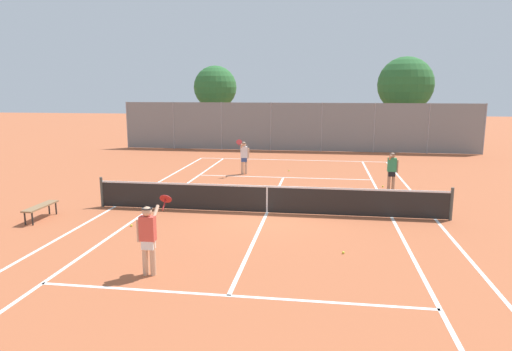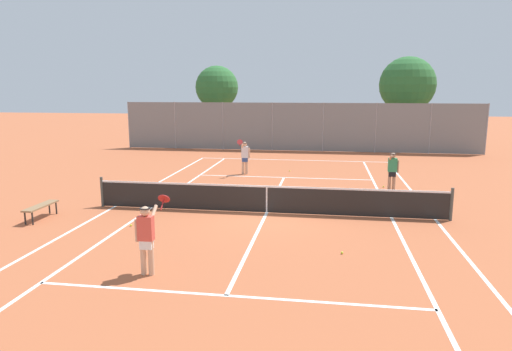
% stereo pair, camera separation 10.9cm
% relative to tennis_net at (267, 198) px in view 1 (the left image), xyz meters
% --- Properties ---
extents(ground_plane, '(120.00, 120.00, 0.00)m').
position_rel_tennis_net_xyz_m(ground_plane, '(0.00, 0.00, -0.51)').
color(ground_plane, '#B25B38').
extents(court_line_markings, '(11.10, 23.90, 0.01)m').
position_rel_tennis_net_xyz_m(court_line_markings, '(0.00, 0.00, -0.51)').
color(court_line_markings, white).
rests_on(court_line_markings, ground).
extents(tennis_net, '(12.00, 0.10, 1.07)m').
position_rel_tennis_net_xyz_m(tennis_net, '(0.00, 0.00, 0.00)').
color(tennis_net, '#474C47').
rests_on(tennis_net, ground).
extents(player_near_side, '(0.66, 0.74, 1.77)m').
position_rel_tennis_net_xyz_m(player_near_side, '(-1.99, -5.60, 0.42)').
color(player_near_side, '#D8A884').
rests_on(player_near_side, ground).
extents(player_far_left, '(0.55, 0.83, 1.77)m').
position_rel_tennis_net_xyz_m(player_far_left, '(-2.00, 6.99, 0.42)').
color(player_far_left, '#D8A884').
rests_on(player_far_left, ground).
extents(player_far_right, '(0.44, 0.49, 1.60)m').
position_rel_tennis_net_xyz_m(player_far_right, '(4.66, 4.12, 0.40)').
color(player_far_right, tan).
rests_on(player_far_right, ground).
extents(loose_tennis_ball_0, '(0.07, 0.07, 0.07)m').
position_rel_tennis_net_xyz_m(loose_tennis_ball_0, '(2.42, -3.60, -0.48)').
color(loose_tennis_ball_0, '#D1DB33').
rests_on(loose_tennis_ball_0, ground).
extents(loose_tennis_ball_2, '(0.07, 0.07, 0.07)m').
position_rel_tennis_net_xyz_m(loose_tennis_ball_2, '(-3.92, -2.16, -0.48)').
color(loose_tennis_ball_2, '#D1DB33').
rests_on(loose_tennis_ball_2, ground).
extents(loose_tennis_ball_3, '(0.07, 0.07, 0.07)m').
position_rel_tennis_net_xyz_m(loose_tennis_ball_3, '(4.43, 4.84, -0.48)').
color(loose_tennis_ball_3, '#D1DB33').
rests_on(loose_tennis_ball_3, ground).
extents(loose_tennis_ball_4, '(0.07, 0.07, 0.07)m').
position_rel_tennis_net_xyz_m(loose_tennis_ball_4, '(0.14, 8.10, -0.48)').
color(loose_tennis_ball_4, '#D1DB33').
rests_on(loose_tennis_ball_4, ground).
extents(courtside_bench, '(0.36, 1.50, 0.47)m').
position_rel_tennis_net_xyz_m(courtside_bench, '(-7.13, -1.84, -0.10)').
color(courtside_bench, olive).
rests_on(courtside_bench, ground).
extents(back_fence, '(24.13, 0.08, 3.27)m').
position_rel_tennis_net_xyz_m(back_fence, '(0.00, 16.01, 1.12)').
color(back_fence, gray).
rests_on(back_fence, ground).
extents(tree_behind_left, '(3.21, 3.21, 5.88)m').
position_rel_tennis_net_xyz_m(tree_behind_left, '(-6.25, 19.17, 3.67)').
color(tree_behind_left, brown).
rests_on(tree_behind_left, ground).
extents(tree_behind_right, '(3.95, 3.95, 6.43)m').
position_rel_tennis_net_xyz_m(tree_behind_right, '(7.59, 19.39, 3.86)').
color(tree_behind_right, brown).
rests_on(tree_behind_right, ground).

